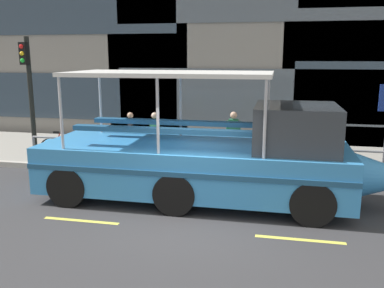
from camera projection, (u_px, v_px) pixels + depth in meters
name	position (u px, v px, depth m)	size (l,w,h in m)	color
ground_plane	(191.00, 218.00, 9.49)	(120.00, 120.00, 0.00)	#333335
sidewalk	(223.00, 157.00, 14.83)	(32.00, 4.80, 0.18)	gray
curb_edge	(212.00, 176.00, 12.45)	(32.00, 0.18, 0.18)	#B2ADA3
lane_centreline	(185.00, 230.00, 8.83)	(25.80, 0.12, 0.01)	#DBD64C
curb_guardrail	(201.00, 152.00, 12.72)	(11.57, 0.09, 0.85)	gray
traffic_light_pole	(29.00, 86.00, 13.74)	(0.24, 0.46, 4.09)	black
leaned_bicycle	(63.00, 149.00, 14.02)	(1.74, 0.46, 0.96)	black
duck_tour_boat	(214.00, 159.00, 10.43)	(9.68, 2.64, 3.26)	#388CD1
pedestrian_near_bow	(318.00, 135.00, 13.04)	(0.48, 0.23, 1.67)	#47423D
pedestrian_mid_left	(233.00, 132.00, 13.67)	(0.48, 0.23, 1.67)	#47423D
pedestrian_mid_right	(155.00, 131.00, 14.02)	(0.42, 0.29, 1.60)	#47423D
pedestrian_near_stern	(131.00, 130.00, 14.44)	(0.27, 0.42, 1.55)	#1E2338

